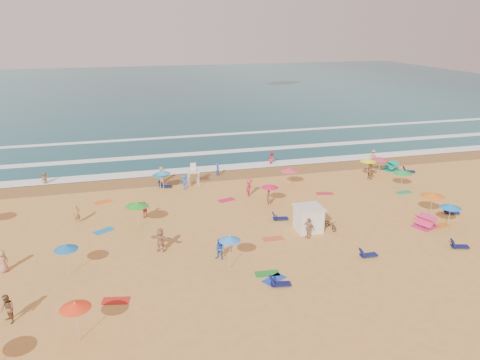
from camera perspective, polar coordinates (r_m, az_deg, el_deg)
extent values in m
plane|color=gold|center=(41.75, -1.41, -4.81)|extent=(220.00, 220.00, 0.00)
cube|color=#0C4756|center=(122.71, -10.72, 10.62)|extent=(220.00, 140.00, 0.18)
plane|color=olive|center=(53.20, -4.54, 0.42)|extent=(220.00, 220.00, 0.00)
cube|color=white|center=(55.52, -5.01, 1.30)|extent=(200.00, 2.20, 0.05)
cube|color=white|center=(62.15, -6.14, 3.17)|extent=(200.00, 1.60, 0.05)
cube|color=white|center=(71.75, -7.38, 5.23)|extent=(200.00, 1.20, 0.05)
cube|color=silver|center=(39.70, 8.34, -4.74)|extent=(2.00, 2.00, 2.00)
cube|color=silver|center=(39.29, 8.42, -3.32)|extent=(2.20, 2.20, 0.12)
imported|color=black|center=(40.42, 10.96, -5.33)|extent=(0.80, 1.70, 0.86)
cone|color=#F0FF1A|center=(53.00, 15.36, 2.37)|extent=(1.72, 1.72, 0.35)
cone|color=orange|center=(44.52, 22.44, -1.66)|extent=(2.02, 2.02, 0.35)
cone|color=#1778C8|center=(42.95, 24.31, -2.89)|extent=(1.75, 1.75, 0.35)
cone|color=#DF1745|center=(44.21, 3.67, -0.71)|extent=(1.64, 1.64, 0.35)
cone|color=#F4365C|center=(49.46, 6.06, 1.28)|extent=(1.89, 1.89, 0.35)
cone|color=blue|center=(34.20, -20.47, -7.66)|extent=(1.63, 1.63, 0.35)
cone|color=#11758D|center=(48.62, -9.74, 0.76)|extent=(1.59, 1.59, 0.35)
cone|color=#FF3815|center=(27.44, -19.46, -14.21)|extent=(1.69, 1.69, 0.35)
cone|color=#3383E7|center=(32.91, -1.24, -7.12)|extent=(1.55, 1.55, 0.35)
cone|color=green|center=(51.46, 19.23, 0.97)|extent=(2.04, 2.04, 0.35)
cone|color=#3093D8|center=(48.65, -9.39, 0.97)|extent=(1.54, 1.54, 0.35)
cone|color=#D42F51|center=(55.53, 16.72, 2.53)|extent=(1.91, 1.91, 0.35)
cone|color=green|center=(40.13, -12.48, -2.90)|extent=(1.95, 1.95, 0.35)
cube|color=#0F124B|center=(31.90, 4.97, -12.51)|extent=(1.37, 0.77, 0.34)
cube|color=#101650|center=(41.67, 4.95, -4.68)|extent=(1.38, 0.77, 0.34)
cube|color=#101953|center=(36.62, 15.41, -8.79)|extent=(1.31, 0.59, 0.34)
cube|color=#0F154D|center=(40.37, 25.24, -7.33)|extent=(1.41, 0.93, 0.34)
cube|color=#0F194F|center=(46.97, 24.40, -3.60)|extent=(1.42, 1.00, 0.34)
cube|color=#0E1949|center=(57.85, 19.92, 1.01)|extent=(1.41, 0.95, 0.34)
cube|color=#0F154E|center=(50.15, -9.08, -0.72)|extent=(1.42, 1.00, 0.34)
cube|color=red|center=(31.40, -14.91, -14.03)|extent=(1.84, 1.18, 0.03)
cube|color=#1D7AB6|center=(41.13, -16.30, -5.97)|extent=(1.90, 1.64, 0.03)
cube|color=#20822C|center=(33.31, 3.33, -11.33)|extent=(1.76, 0.99, 0.03)
cube|color=orange|center=(47.49, -16.38, -2.60)|extent=(1.90, 1.43, 0.03)
cube|color=#C5572E|center=(38.23, 4.02, -7.15)|extent=(1.72, 0.91, 0.03)
cube|color=#D91B45|center=(46.09, -1.67, -2.46)|extent=(1.88, 1.33, 0.03)
cube|color=#1D40B7|center=(32.68, 4.17, -11.98)|extent=(1.90, 1.59, 0.03)
cube|color=#25965F|center=(51.02, 19.36, -1.43)|extent=(1.78, 1.04, 0.03)
cube|color=orange|center=(43.98, 23.29, -5.15)|extent=(1.78, 1.03, 0.03)
cube|color=red|center=(48.57, 10.28, -1.64)|extent=(1.86, 1.25, 0.03)
imported|color=#AD734F|center=(51.50, -9.52, 0.64)|extent=(0.76, 0.99, 1.80)
imported|color=#2653B3|center=(34.75, -2.45, -8.44)|extent=(1.01, 0.97, 1.65)
imported|color=tan|center=(38.43, 8.33, -5.79)|extent=(0.85, 1.08, 1.71)
imported|color=blue|center=(49.07, -6.79, -0.26)|extent=(1.21, 1.04, 1.62)
imported|color=brown|center=(31.14, -26.50, -13.91)|extent=(1.07, 1.11, 1.81)
imported|color=tan|center=(36.36, -9.66, -7.21)|extent=(1.79, 1.33, 1.88)
imported|color=#DC374A|center=(46.71, 1.11, -0.97)|extent=(1.33, 1.34, 1.86)
imported|color=#B6765F|center=(61.57, 15.95, 2.83)|extent=(1.09, 1.20, 1.62)
imported|color=#9E7949|center=(43.13, -19.26, -3.96)|extent=(0.67, 0.53, 1.63)
imported|color=blue|center=(53.07, -2.74, 1.28)|extent=(0.60, 0.67, 1.54)
imported|color=tan|center=(37.03, -26.95, -8.83)|extent=(0.95, 0.93, 1.65)
imported|color=brown|center=(54.60, -22.72, 0.08)|extent=(0.94, 0.92, 1.63)
imported|color=#DD3751|center=(42.66, -11.51, -3.54)|extent=(0.99, 0.66, 1.56)
imported|color=brown|center=(44.73, 3.48, -2.05)|extent=(0.61, 0.71, 1.66)
imported|color=#A1754A|center=(53.99, 15.54, 1.05)|extent=(0.68, 1.72, 1.81)
imported|color=#DB3650|center=(57.56, 3.95, 2.57)|extent=(1.04, 1.13, 1.88)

